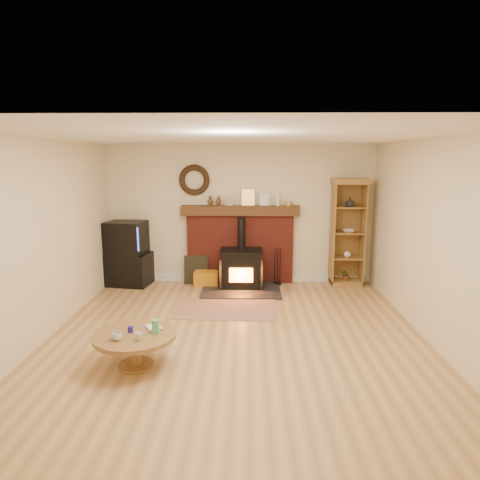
{
  "coord_description": "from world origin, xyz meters",
  "views": [
    {
      "loc": [
        0.16,
        -5.28,
        2.34
      ],
      "look_at": [
        0.03,
        1.0,
        1.14
      ],
      "focal_mm": 32.0,
      "sensor_mm": 36.0,
      "label": 1
    }
  ],
  "objects_px": {
    "wood_stove": "(241,270)",
    "tv_unit": "(127,255)",
    "curio_cabinet": "(347,232)",
    "coffee_table": "(135,340)"
  },
  "relations": [
    {
      "from": "tv_unit",
      "to": "wood_stove",
      "type": "bearing_deg",
      "value": -5.24
    },
    {
      "from": "curio_cabinet",
      "to": "coffee_table",
      "type": "bearing_deg",
      "value": -133.15
    },
    {
      "from": "curio_cabinet",
      "to": "wood_stove",
      "type": "bearing_deg",
      "value": -171.79
    },
    {
      "from": "curio_cabinet",
      "to": "coffee_table",
      "type": "distance_m",
      "value": 4.6
    },
    {
      "from": "tv_unit",
      "to": "curio_cabinet",
      "type": "xyz_separation_m",
      "value": [
        4.1,
        0.09,
        0.42
      ]
    },
    {
      "from": "wood_stove",
      "to": "curio_cabinet",
      "type": "distance_m",
      "value": 2.08
    },
    {
      "from": "wood_stove",
      "to": "tv_unit",
      "type": "height_order",
      "value": "wood_stove"
    },
    {
      "from": "tv_unit",
      "to": "curio_cabinet",
      "type": "relative_size",
      "value": 0.6
    },
    {
      "from": "wood_stove",
      "to": "tv_unit",
      "type": "bearing_deg",
      "value": 174.76
    },
    {
      "from": "tv_unit",
      "to": "curio_cabinet",
      "type": "bearing_deg",
      "value": 1.22
    }
  ]
}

